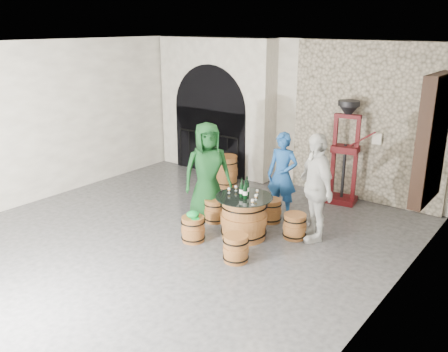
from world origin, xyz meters
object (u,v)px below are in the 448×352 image
Objects in this scene: wine_bottle_left at (242,189)px; barrel_table at (244,217)px; barrel_stool_left at (215,210)px; person_blue at (282,175)px; barrel_stool_far at (271,210)px; person_white at (315,187)px; corking_press at (346,145)px; barrel_stool_near_right at (236,248)px; wine_bottle_right at (247,187)px; side_barrel at (226,171)px; wine_bottle_center at (245,191)px; barrel_stool_near_left at (193,229)px; person_green at (207,171)px; barrel_stool_right at (295,226)px.

barrel_table is at bearing 57.65° from wine_bottle_left.
barrel_stool_left is 1.08m from wine_bottle_left.
barrel_stool_left is 0.27× the size of person_blue.
barrel_stool_left is 1.00× the size of barrel_stool_far.
wine_bottle_left is (-0.98, -0.73, -0.04)m from person_white.
barrel_stool_left is at bearing -131.24° from corking_press.
wine_bottle_left is (-0.42, 0.73, 0.66)m from barrel_stool_near_right.
wine_bottle_right reaches higher than side_barrel.
barrel_stool_far is 1.15m from wine_bottle_center.
wine_bottle_right is 0.16× the size of corking_press.
wine_bottle_right is (-0.01, 0.10, 0.51)m from barrel_table.
barrel_stool_near_left is at bearing -75.11° from barrel_stool_left.
barrel_table is at bearing -46.57° from side_barrel.
person_white is (2.00, 0.38, 0.01)m from person_green.
person_white is (0.95, -0.17, 0.70)m from barrel_stool_far.
corking_press reaches higher than wine_bottle_right.
person_green reaches higher than barrel_stool_far.
corking_press reaches higher than wine_bottle_center.
person_white reaches higher than person_blue.
barrel_stool_near_right is at bearing -50.52° from side_barrel.
corking_press is (-0.33, 1.91, 0.29)m from person_white.
person_green is 2.60× the size of side_barrel.
wine_bottle_left reaches higher than barrel_table.
barrel_table is 0.46× the size of corking_press.
barrel_table is 0.52× the size of person_white.
side_barrel reaches higher than barrel_stool_near_right.
barrel_stool_left is 1.00× the size of barrel_stool_near_left.
barrel_stool_near_left is at bearing -115.21° from person_blue.
barrel_stool_left is 1.03m from barrel_stool_far.
side_barrel is (-2.55, 1.45, 0.14)m from barrel_stool_right.
barrel_stool_near_right is at bearing -103.40° from corking_press.
person_green reaches higher than person_blue.
person_white reaches higher than wine_bottle_center.
barrel_stool_left is 1.33× the size of wine_bottle_left.
wine_bottle_left is at bearing -142.89° from barrel_stool_right.
wine_bottle_right is at bearing -113.76° from corking_press.
barrel_stool_right is at bearing 36.04° from barrel_table.
wine_bottle_center is 0.16× the size of corking_press.
wine_bottle_right is 2.67m from side_barrel.
person_green reaches higher than wine_bottle_left.
person_white is at bearing -89.78° from corking_press.
barrel_stool_right is at bearing 41.28° from barrel_stool_near_left.
wine_bottle_center is (0.07, -0.94, 0.66)m from barrel_stool_far.
wine_bottle_left is 0.10m from wine_bottle_center.
wine_bottle_center is (-0.32, 0.69, 0.66)m from barrel_stool_near_right.
wine_bottle_left is (-0.72, -0.55, 0.66)m from barrel_stool_right.
person_white is 5.65× the size of wine_bottle_right.
barrel_stool_right is at bearing -53.94° from person_blue.
person_blue reaches higher than wine_bottle_right.
barrel_stool_left and barrel_stool_right have the same top height.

